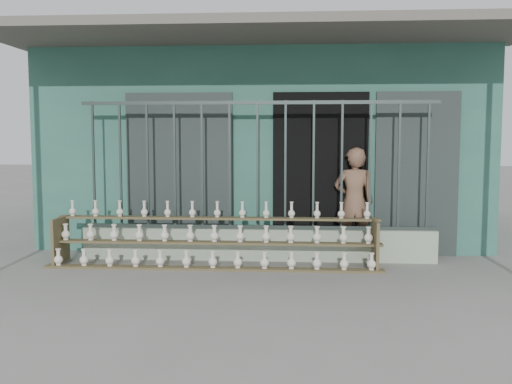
{
  "coord_description": "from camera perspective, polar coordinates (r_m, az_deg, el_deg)",
  "views": [
    {
      "loc": [
        0.52,
        -6.67,
        1.72
      ],
      "look_at": [
        0.0,
        1.0,
        1.0
      ],
      "focal_mm": 40.0,
      "sensor_mm": 36.0,
      "label": 1
    }
  ],
  "objects": [
    {
      "name": "elderly_woman",
      "position": [
        8.42,
        9.77,
        -1.01
      ],
      "size": [
        0.59,
        0.39,
        1.6
      ],
      "primitive_type": "imported",
      "rotation": [
        0.0,
        0.0,
        3.16
      ],
      "color": "brown",
      "rests_on": "ground"
    },
    {
      "name": "shelf_rack",
      "position": [
        7.75,
        -4.16,
        -4.75
      ],
      "size": [
        4.5,
        0.68,
        0.85
      ],
      "color": "brown",
      "rests_on": "ground"
    },
    {
      "name": "ground",
      "position": [
        6.91,
        -0.56,
        -9.07
      ],
      "size": [
        60.0,
        60.0,
        0.0
      ],
      "primitive_type": "plane",
      "color": "slate"
    },
    {
      "name": "security_fence",
      "position": [
        8.0,
        0.14,
        2.69
      ],
      "size": [
        5.0,
        0.04,
        1.8
      ],
      "color": "#283330",
      "rests_on": "parapet_wall"
    },
    {
      "name": "workshop_building",
      "position": [
        10.92,
        1.17,
        4.83
      ],
      "size": [
        7.4,
        6.6,
        3.21
      ],
      "color": "#2D5F50",
      "rests_on": "ground"
    },
    {
      "name": "parapet_wall",
      "position": [
        8.13,
        0.14,
        -5.25
      ],
      "size": [
        5.0,
        0.2,
        0.45
      ],
      "primitive_type": "cube",
      "color": "#9AAA92",
      "rests_on": "ground"
    }
  ]
}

